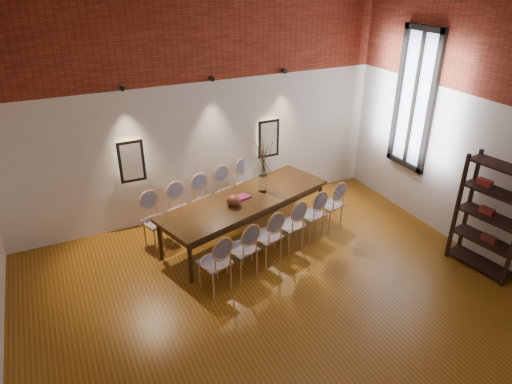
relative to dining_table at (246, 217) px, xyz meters
name	(u,v)px	position (x,y,z in m)	size (l,w,h in m)	color
floor	(296,327)	(-0.33, -2.33, -0.39)	(7.00, 7.00, 0.02)	brown
wall_back	(200,110)	(-0.33, 1.22, 1.62)	(7.00, 0.10, 4.00)	silver
brick_band_back	(197,36)	(-0.33, 1.15, 2.88)	(7.00, 0.02, 1.50)	maroon
niche_left	(131,161)	(-1.63, 1.12, 0.93)	(0.36, 0.06, 0.66)	#FFEAC6
niche_right	(268,138)	(0.97, 1.12, 0.93)	(0.36, 0.06, 0.66)	#FFEAC6
spot_fixture_left	(122,88)	(-1.63, 1.09, 2.17)	(0.08, 0.08, 0.10)	black
spot_fixture_mid	(212,79)	(-0.13, 1.09, 2.17)	(0.08, 0.08, 0.10)	black
spot_fixture_right	(284,71)	(1.27, 1.09, 2.17)	(0.08, 0.08, 0.10)	black
window_glass	(415,100)	(3.13, -0.33, 1.77)	(0.02, 0.78, 2.38)	silver
window_frame	(414,100)	(3.11, -0.33, 1.77)	(0.08, 0.90, 2.50)	black
window_mullion	(414,100)	(3.11, -0.33, 1.77)	(0.06, 0.06, 2.40)	black
dining_table	(246,217)	(0.00, 0.00, 0.00)	(3.10, 0.99, 0.75)	#38210D
chair_near_a	(215,262)	(-1.00, -1.12, 0.09)	(0.44, 0.44, 0.94)	tan
chair_near_b	(242,248)	(-0.51, -0.97, 0.09)	(0.44, 0.44, 0.94)	tan
chair_near_c	(266,236)	(-0.02, -0.82, 0.09)	(0.44, 0.44, 0.94)	tan
chair_near_d	(289,224)	(0.48, -0.67, 0.09)	(0.44, 0.44, 0.94)	tan
chair_near_e	(310,214)	(0.97, -0.51, 0.09)	(0.44, 0.44, 0.94)	tan
chair_near_f	(329,204)	(1.46, -0.36, 0.09)	(0.44, 0.44, 0.94)	tan
chair_far_a	(157,222)	(-1.46, 0.36, 0.09)	(0.44, 0.44, 0.94)	tan
chair_far_b	(183,211)	(-0.97, 0.51, 0.09)	(0.44, 0.44, 0.94)	tan
chair_far_c	(207,202)	(-0.48, 0.67, 0.09)	(0.44, 0.44, 0.94)	tan
chair_far_d	(229,193)	(0.02, 0.82, 0.09)	(0.44, 0.44, 0.94)	tan
chair_far_e	(249,185)	(0.51, 0.97, 0.09)	(0.44, 0.44, 0.94)	tan
chair_far_f	(268,177)	(1.00, 1.12, 0.09)	(0.44, 0.44, 0.94)	tan
vase	(263,183)	(0.37, 0.12, 0.53)	(0.14, 0.14, 0.30)	silver
dried_branches	(263,159)	(0.37, 0.12, 0.98)	(0.50, 0.50, 0.70)	#453C28
bowl	(234,200)	(-0.28, -0.14, 0.46)	(0.24, 0.24, 0.18)	brown
book	(242,197)	(-0.06, 0.03, 0.39)	(0.26, 0.18, 0.03)	maroon
shelving_rack	(491,217)	(2.95, -2.41, 0.53)	(0.38, 1.00, 1.80)	black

